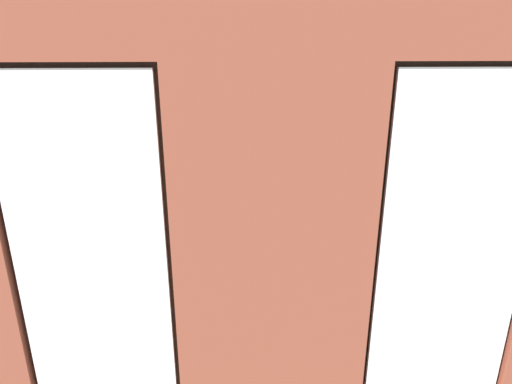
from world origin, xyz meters
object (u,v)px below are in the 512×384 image
Objects in this scene: remote_silver at (214,243)px; papasan_chair at (213,176)px; potted_plant_foreground_right at (91,179)px; couch_by_window at (192,361)px; coffee_table at (253,243)px; cup_ceramic at (264,240)px; potted_plant_by_left_couch at (397,190)px; couch_left at (462,233)px; remote_gray at (237,235)px; potted_plant_corner_near_left at (414,162)px; table_plant_small at (288,225)px; potted_plant_mid_room_small at (301,199)px.

papasan_chair reaches higher than remote_silver.
remote_silver is 0.26× the size of potted_plant_foreground_right.
papasan_chair is at bearing -179.29° from potted_plant_foreground_right.
potted_plant_foreground_right is at bearing -103.35° from remote_silver.
couch_by_window is 1.29× the size of coffee_table.
cup_ceramic is at bearing 125.69° from remote_silver.
couch_left is at bearing 105.79° from potted_plant_by_left_couch.
couch_left reaches higher than cup_ceramic.
remote_gray is 2.42m from papasan_chair.
potted_plant_foreground_right is (2.08, 0.03, -0.03)m from papasan_chair.
cup_ceramic is 3.82m from potted_plant_foreground_right.
coffee_table is 1.16× the size of potted_plant_corner_near_left.
potted_plant_by_left_couch is at bearing 164.63° from papasan_chair.
coffee_table is at bearing 17.46° from table_plant_small.
potted_plant_corner_near_left is (-0.15, -2.25, 0.31)m from couch_left.
potted_plant_corner_near_left is at bearing -179.64° from papasan_chair.
couch_left is at bearing -145.07° from couch_by_window.
couch_left is 1.42× the size of potted_plant_corner_near_left.
remote_gray is at bearing -85.93° from couch_left.
remote_gray is at bearing -99.65° from couch_by_window.
potted_plant_by_left_couch is (-2.96, 0.81, -0.02)m from papasan_chair.
papasan_chair is at bearing -89.13° from couch_by_window.
couch_left is 2.80× the size of potted_plant_mid_room_small.
cup_ceramic is at bearing 38.90° from potted_plant_by_left_couch.
cup_ceramic is 0.41m from table_plant_small.
couch_left is 2.31m from table_plant_small.
couch_left is 5.87m from potted_plant_foreground_right.
potted_plant_by_left_couch is at bearing -141.07° from table_plant_small.
cup_ceramic is 0.51× the size of remote_silver.
potted_plant_corner_near_left reaches higher than papasan_chair.
papasan_chair is (0.07, -4.53, 0.11)m from couch_by_window.
potted_plant_foreground_right reaches higher than coffee_table.
potted_plant_mid_room_small is at bearing -111.82° from couch_by_window.
coffee_table is 2.38× the size of potted_plant_foreground_right.
remote_gray is (0.20, -0.10, 0.06)m from coffee_table.
table_plant_small is at bearing -162.54° from coffee_table.
coffee_table is at bearing 40.98° from potted_plant_corner_near_left.
coffee_table is 9.30× the size of remote_gray.
potted_plant_mid_room_small reaches higher than remote_gray.
potted_plant_corner_near_left is at bearing 163.68° from remote_silver.
remote_silver is 4.26m from potted_plant_corner_near_left.
cup_ceramic is (-0.12, 0.12, 0.09)m from coffee_table.
papasan_chair reaches higher than potted_plant_foreground_right.
couch_by_window is 8.51× the size of table_plant_small.
table_plant_small reaches higher than remote_gray.
remote_gray is 0.12× the size of potted_plant_corner_near_left.
couch_by_window is at bearing 115.48° from potted_plant_foreground_right.
remote_gray is 2.98m from potted_plant_by_left_couch.
table_plant_small is 0.34× the size of potted_plant_mid_room_small.
couch_by_window is at bearing 74.63° from coffee_table.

